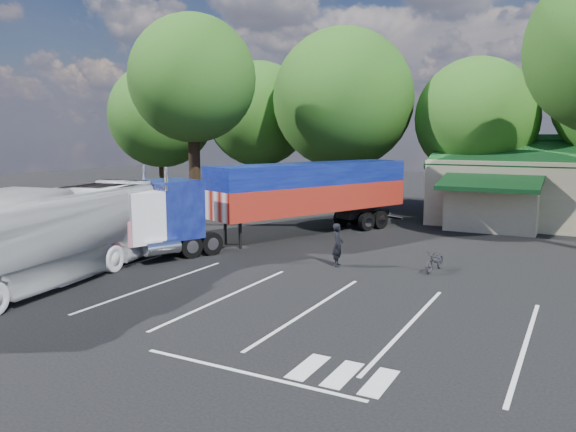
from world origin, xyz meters
The scene contains 11 objects.
ground centered at (0.00, 0.00, 0.00)m, with size 120.00×120.00×0.00m, color black.
tree_row_a centered at (-22.00, 16.50, 7.16)m, with size 9.00×9.00×11.68m.
tree_row_b centered at (-13.00, 17.80, 7.13)m, with size 8.40×8.40×11.35m.
tree_row_c centered at (-5.00, 16.20, 8.04)m, with size 10.00×10.00×13.05m.
tree_row_d centered at (4.00, 17.50, 6.58)m, with size 8.00×8.00×10.60m.
tree_near_left centered at (-10.50, 6.00, 8.81)m, with size 7.60×7.60×12.65m.
semi_truck centered at (-3.66, 3.80, 2.37)m, with size 10.08×19.30×4.18m.
woman centered at (1.60, 0.00, 0.92)m, with size 0.67×0.44×1.84m, color black.
bicycle centered at (5.50, 1.00, 0.46)m, with size 0.61×1.75×0.92m, color black.
tour_bus centered at (-7.00, -8.00, 1.81)m, with size 3.05×13.02×3.63m, color silver.
silver_sedan centered at (5.66, 14.00, 0.63)m, with size 1.33×3.80×1.25m, color #A9AAB1.
Camera 1 is at (10.75, -21.62, 5.62)m, focal length 35.00 mm.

